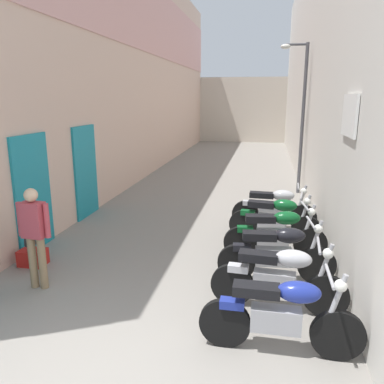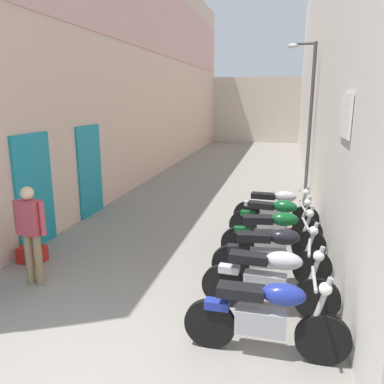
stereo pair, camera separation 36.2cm
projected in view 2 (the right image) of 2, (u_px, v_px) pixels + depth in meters
ground_plane at (222, 187)px, 12.56m from camera, size 38.48×38.48×0.00m
building_left at (153, 66)px, 14.11m from camera, size 0.45×22.48×7.85m
building_right at (321, 62)px, 12.83m from camera, size 0.45×22.48×7.97m
building_far_end at (257, 110)px, 25.52m from camera, size 8.47×2.00×4.09m
motorcycle_nearest at (266, 315)px, 4.28m from camera, size 1.85×0.58×1.04m
motorcycle_second at (270, 278)px, 5.16m from camera, size 1.85×0.58×1.04m
motorcycle_third at (272, 253)px, 5.98m from camera, size 1.85×0.58×1.04m
motorcycle_fourth at (274, 234)px, 6.83m from camera, size 1.85×0.58×1.04m
motorcycle_fifth at (275, 219)px, 7.66m from camera, size 1.84×0.58×1.04m
motorcycle_sixth at (276, 208)px, 8.41m from camera, size 1.85×0.58×1.04m
pedestrian_by_doorway at (31, 228)px, 5.86m from camera, size 0.52×0.23×1.57m
plastic_crate at (32, 254)px, 6.86m from camera, size 0.44×0.32×0.28m
umbrella_leaning at (26, 228)px, 6.60m from camera, size 0.20×0.35×0.97m
street_lamp at (308, 107)px, 11.14m from camera, size 0.79×0.18×4.35m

